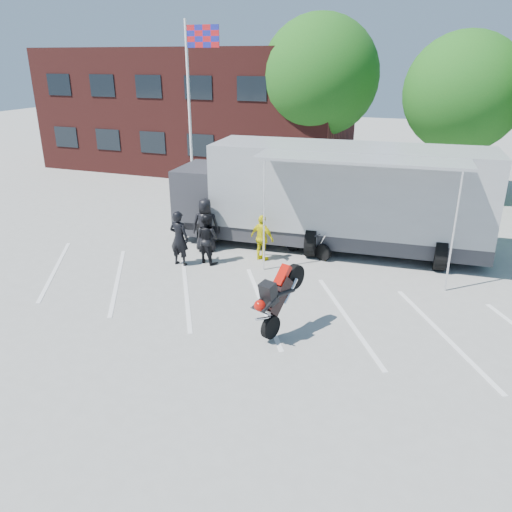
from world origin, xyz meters
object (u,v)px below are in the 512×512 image
Objects in this scene: spectator_leather_a at (206,225)px; spectator_leather_c at (207,239)px; transporter_truck at (331,247)px; tree_mid at (463,93)px; tree_left at (320,76)px; spectator_hivis at (262,238)px; flagpole at (194,92)px; stunt_bike_rider at (287,330)px; parked_motorcycle at (307,255)px; spectator_leather_b at (179,238)px.

spectator_leather_c is (0.52, -0.97, -0.11)m from spectator_leather_a.
tree_mid is at bearing 61.91° from transporter_truck.
tree_left reaches higher than transporter_truck.
flagpole is at bearing -28.67° from spectator_hivis.
spectator_leather_a reaches higher than stunt_bike_rider.
spectator_leather_a reaches higher than parked_motorcycle.
stunt_bike_rider is 5.22m from spectator_leather_c.
stunt_bike_rider is at bearing 152.81° from spectator_leather_b.
tree_left reaches higher than spectator_leather_a.
parked_motorcycle is at bearing -36.50° from flagpole.
spectator_leather_a is at bearing -42.98° from spectator_leather_c.
stunt_bike_rider is at bearing 116.32° from spectator_leather_a.
spectator_leather_a is (-1.09, -11.73, -4.61)m from tree_left.
spectator_leather_c is (-0.57, -12.70, -4.72)m from tree_left.
stunt_bike_rider is (0.85, -5.19, 0.00)m from parked_motorcycle.
spectator_leather_c is at bearing -61.25° from flagpole.
spectator_leather_c is (0.78, 0.50, -0.08)m from spectator_leather_b.
stunt_bike_rider is 5.55m from spectator_leather_b.
spectator_hivis is at bearing -136.69° from transporter_truck.
parked_motorcycle is 3.58m from spectator_leather_c.
parked_motorcycle is at bearing 119.72° from stunt_bike_rider.
flagpole reaches higher than stunt_bike_rider.
transporter_truck is (-3.97, -8.80, -4.94)m from tree_mid.
tree_left is 1.13× the size of tree_mid.
transporter_truck is (3.03, -9.80, -5.57)m from tree_left.
flagpole is 9.72m from parked_motorcycle.
flagpole is 4.08× the size of stunt_bike_rider.
flagpole is 5.02× the size of spectator_hivis.
spectator_leather_c is 1.85m from spectator_hivis.
spectator_leather_a is (-3.51, -0.80, 0.96)m from parked_motorcycle.
flagpole is 12.31m from tree_mid.
flagpole is 0.93× the size of tree_left.
transporter_truck is at bearing 112.69° from stunt_bike_rider.
transporter_truck is 6.00× the size of parked_motorcycle.
spectator_leather_a is at bearing -127.00° from tree_mid.
spectator_leather_a is 1.50m from spectator_leather_b.
tree_left reaches higher than spectator_hivis.
stunt_bike_rider is 1.02× the size of spectator_leather_a.
transporter_truck reaches higher than stunt_bike_rider.
spectator_leather_a is at bearing -94.81° from spectator_leather_b.
stunt_bike_rider is 6.27m from spectator_leather_a.
parked_motorcycle is at bearing 174.31° from spectator_leather_a.
spectator_leather_c reaches higher than stunt_bike_rider.
tree_mid is 4.52× the size of spectator_leather_c.
spectator_leather_b is at bearing 47.70° from spectator_hivis.
spectator_leather_b is at bearing 61.61° from spectator_leather_a.
spectator_hivis is at bearing -47.83° from flagpole.
tree_left is 4.50× the size of spectator_leather_a.
transporter_truck is at bearing -113.75° from spectator_hivis.
spectator_leather_b is 1.17× the size of spectator_hivis.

